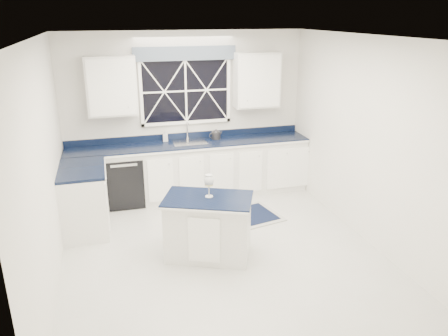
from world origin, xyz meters
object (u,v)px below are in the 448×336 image
object	(u,v)px
dishwasher	(124,179)
kettle	(216,134)
wine_glass	(209,182)
faucet	(188,131)
island	(208,227)
soap_bottle	(165,136)

from	to	relation	value
dishwasher	kettle	world-z (taller)	kettle
wine_glass	faucet	bearing A→B (deg)	85.85
faucet	island	size ratio (longest dim) A/B	0.24
dishwasher	island	bearing A→B (deg)	-64.94
kettle	soap_bottle	bearing A→B (deg)	158.86
faucet	kettle	distance (m)	0.48
dishwasher	wine_glass	xyz separation A→B (m)	(0.94, -1.95, 0.59)
island	dishwasher	bearing A→B (deg)	138.27
wine_glass	soap_bottle	bearing A→B (deg)	95.83
dishwasher	soap_bottle	size ratio (longest dim) A/B	4.64
wine_glass	soap_bottle	distance (m)	2.16
dishwasher	island	distance (m)	2.18
faucet	wine_glass	bearing A→B (deg)	-94.15
kettle	wine_glass	distance (m)	2.15
kettle	island	bearing A→B (deg)	-122.27
dishwasher	island	world-z (taller)	dishwasher
kettle	wine_glass	world-z (taller)	kettle
dishwasher	island	xyz separation A→B (m)	(0.92, -1.97, -0.01)
kettle	soap_bottle	distance (m)	0.85
faucet	soap_bottle	world-z (taller)	faucet
wine_glass	dishwasher	bearing A→B (deg)	115.89
dishwasher	wine_glass	distance (m)	2.24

